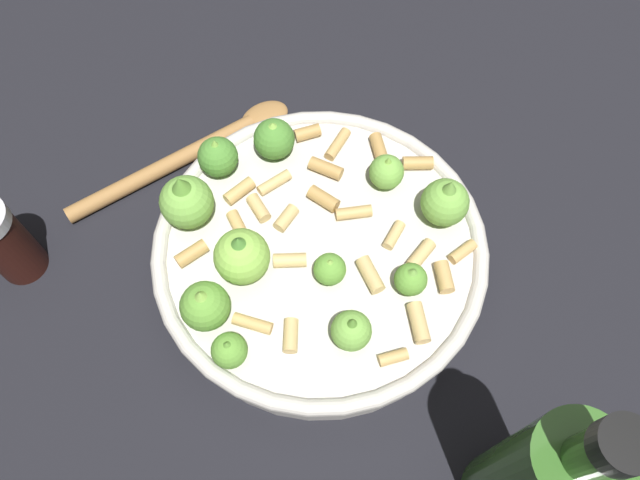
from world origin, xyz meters
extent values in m
plane|color=black|center=(0.00, 0.00, 0.00)|extent=(2.40, 2.40, 0.00)
cylinder|color=beige|center=(0.00, 0.00, 0.02)|extent=(0.27, 0.27, 0.05)
torus|color=beige|center=(0.00, 0.00, 0.05)|extent=(0.29, 0.29, 0.01)
sphere|color=#75B247|center=(-0.11, 0.02, 0.07)|extent=(0.05, 0.05, 0.05)
cone|color=#609E38|center=(-0.11, 0.02, 0.10)|extent=(0.02, 0.02, 0.02)
sphere|color=#8CC64C|center=(-0.06, -0.03, 0.07)|extent=(0.05, 0.05, 0.05)
cone|color=#4C8933|center=(-0.06, -0.03, 0.09)|extent=(0.02, 0.02, 0.02)
sphere|color=#609E38|center=(0.01, -0.03, 0.06)|extent=(0.03, 0.03, 0.03)
cone|color=#8CC64C|center=(0.01, -0.03, 0.07)|extent=(0.01, 0.01, 0.01)
sphere|color=#75B247|center=(0.10, 0.04, 0.07)|extent=(0.04, 0.04, 0.04)
cone|color=#75B247|center=(0.10, 0.04, 0.09)|extent=(0.02, 0.02, 0.02)
sphere|color=#609E38|center=(0.07, -0.03, 0.06)|extent=(0.03, 0.03, 0.03)
cone|color=#75B247|center=(0.07, -0.03, 0.07)|extent=(0.01, 0.01, 0.01)
sphere|color=#609E38|center=(-0.06, -0.10, 0.06)|extent=(0.03, 0.03, 0.03)
cone|color=#609E38|center=(-0.06, -0.10, 0.08)|extent=(0.01, 0.01, 0.01)
sphere|color=#75B247|center=(0.05, 0.07, 0.06)|extent=(0.03, 0.03, 0.03)
cone|color=#8CC64C|center=(0.05, 0.07, 0.08)|extent=(0.01, 0.01, 0.01)
sphere|color=#4C8933|center=(-0.05, 0.09, 0.07)|extent=(0.04, 0.04, 0.04)
cone|color=#8CC64C|center=(-0.05, 0.09, 0.08)|extent=(0.02, 0.02, 0.01)
sphere|color=#609E38|center=(-0.08, -0.07, 0.07)|extent=(0.04, 0.04, 0.04)
cone|color=#8CC64C|center=(-0.08, -0.07, 0.09)|extent=(0.02, 0.02, 0.01)
sphere|color=#75B247|center=(0.03, -0.08, 0.06)|extent=(0.03, 0.03, 0.03)
cone|color=#609E38|center=(0.03, -0.08, 0.08)|extent=(0.01, 0.01, 0.01)
sphere|color=#4C8933|center=(-0.10, 0.07, 0.07)|extent=(0.04, 0.04, 0.04)
cone|color=#8CC64C|center=(-0.10, 0.07, 0.08)|extent=(0.01, 0.01, 0.01)
cylinder|color=tan|center=(-0.03, 0.02, 0.05)|extent=(0.02, 0.03, 0.01)
cylinder|color=tan|center=(-0.11, -0.02, 0.05)|extent=(0.03, 0.03, 0.01)
cylinder|color=tan|center=(-0.02, 0.11, 0.05)|extent=(0.03, 0.02, 0.01)
cylinder|color=tan|center=(-0.06, 0.03, 0.05)|extent=(0.02, 0.03, 0.01)
cylinder|color=tan|center=(-0.02, -0.08, 0.05)|extent=(0.01, 0.03, 0.01)
cylinder|color=tan|center=(0.08, -0.01, 0.05)|extent=(0.03, 0.03, 0.01)
cylinder|color=tan|center=(-0.07, 0.01, 0.05)|extent=(0.02, 0.03, 0.01)
cylinder|color=tan|center=(-0.04, 0.06, 0.05)|extent=(0.03, 0.03, 0.01)
cylinder|color=tan|center=(0.03, 0.03, 0.05)|extent=(0.03, 0.02, 0.01)
cylinder|color=tan|center=(0.04, -0.03, 0.05)|extent=(0.03, 0.03, 0.01)
cylinder|color=tan|center=(0.00, 0.04, 0.05)|extent=(0.03, 0.03, 0.01)
cylinder|color=tan|center=(0.05, 0.10, 0.05)|extent=(0.02, 0.03, 0.01)
cylinder|color=tan|center=(0.08, 0.09, 0.05)|extent=(0.03, 0.01, 0.01)
cylinder|color=tan|center=(0.06, 0.01, 0.05)|extent=(0.02, 0.03, 0.01)
cylinder|color=tan|center=(0.00, 0.07, 0.05)|extent=(0.03, 0.02, 0.01)
cylinder|color=tan|center=(-0.02, -0.02, 0.05)|extent=(0.03, 0.01, 0.01)
cylinder|color=tan|center=(0.08, -0.07, 0.05)|extent=(0.02, 0.03, 0.01)
cylinder|color=tan|center=(-0.05, -0.07, 0.05)|extent=(0.03, 0.02, 0.01)
cylinder|color=tan|center=(0.01, 0.10, 0.05)|extent=(0.02, 0.03, 0.01)
cylinder|color=tan|center=(0.12, 0.00, 0.05)|extent=(0.02, 0.02, 0.01)
cylinder|color=tan|center=(-0.07, 0.05, 0.05)|extent=(0.03, 0.03, 0.01)
cylinder|color=tan|center=(0.10, -0.02, 0.05)|extent=(0.02, 0.03, 0.01)
cylinder|color=tan|center=(0.06, -0.09, 0.05)|extent=(0.02, 0.02, 0.01)
cylinder|color=#33140F|center=(-0.27, -0.01, 0.04)|extent=(0.04, 0.04, 0.08)
cylinder|color=#336023|center=(0.15, -0.18, 0.09)|extent=(0.06, 0.06, 0.18)
cylinder|color=#336023|center=(0.15, -0.18, 0.19)|extent=(0.03, 0.03, 0.04)
cylinder|color=black|center=(0.15, -0.18, 0.22)|extent=(0.03, 0.03, 0.02)
cylinder|color=#9E703D|center=(-0.16, 0.10, 0.01)|extent=(0.17, 0.14, 0.02)
ellipsoid|color=#9E703D|center=(-0.07, 0.17, 0.01)|extent=(0.06, 0.06, 0.01)
camera|label=1|loc=(0.02, -0.23, 0.51)|focal=34.14mm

